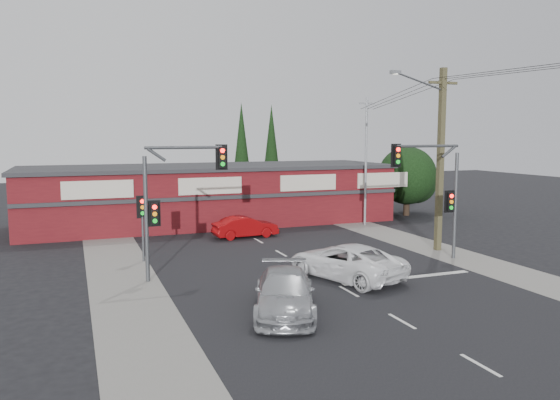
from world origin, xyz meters
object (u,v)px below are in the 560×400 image
object	(u,v)px
silver_suv	(285,293)
utility_pole	(439,153)
red_sedan	(245,227)
shop_building	(211,194)
white_suv	(346,261)

from	to	relation	value
silver_suv	utility_pole	world-z (taller)	utility_pole
red_sedan	utility_pole	world-z (taller)	utility_pole
shop_building	utility_pole	distance (m)	17.15
utility_pole	silver_suv	bearing A→B (deg)	-149.07
shop_building	white_suv	bearing A→B (deg)	-83.99
white_suv	red_sedan	xyz separation A→B (m)	(-1.24, 11.08, -0.11)
shop_building	utility_pole	xyz separation A→B (m)	(9.36, -14.00, 3.26)
white_suv	shop_building	size ratio (longest dim) A/B	0.21
white_suv	red_sedan	size ratio (longest dim) A/B	1.38
white_suv	shop_building	xyz separation A→B (m)	(-1.85, 17.55, 1.35)
white_suv	shop_building	world-z (taller)	shop_building
silver_suv	red_sedan	xyz separation A→B (m)	(3.06, 14.60, -0.08)
red_sedan	shop_building	xyz separation A→B (m)	(-0.60, 6.47, 1.46)
white_suv	utility_pole	world-z (taller)	utility_pole
utility_pole	shop_building	bearing A→B (deg)	123.76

